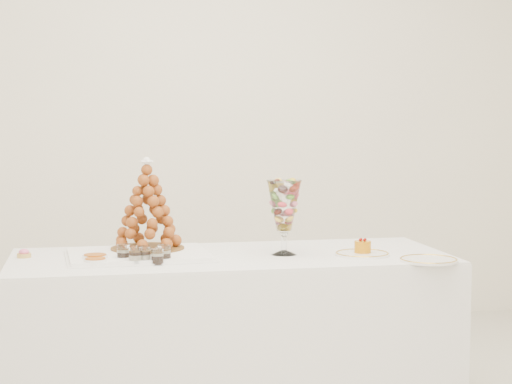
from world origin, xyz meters
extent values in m
cube|color=white|center=(0.00, 2.00, 1.40)|extent=(4.50, 0.04, 2.80)
cube|color=white|center=(0.00, -2.00, 1.40)|extent=(4.50, 0.04, 2.80)
cube|color=white|center=(-0.02, 0.30, 0.35)|extent=(1.86, 0.78, 0.69)
cube|color=white|center=(-0.02, 0.30, 0.70)|extent=(1.85, 0.78, 0.01)
cube|color=white|center=(-0.40, 0.32, 0.71)|extent=(0.61, 0.48, 0.02)
cylinder|color=white|center=(0.21, 0.28, 0.71)|extent=(0.11, 0.11, 0.02)
cylinder|color=white|center=(0.21, 0.28, 0.76)|extent=(0.02, 0.02, 0.08)
sphere|color=white|center=(0.21, 0.28, 0.80)|extent=(0.04, 0.04, 0.04)
cylinder|color=white|center=(0.53, 0.20, 0.71)|extent=(0.23, 0.23, 0.01)
cylinder|color=white|center=(0.75, 0.01, 0.71)|extent=(0.24, 0.24, 0.01)
cylinder|color=tan|center=(-0.88, 0.38, 0.71)|extent=(0.06, 0.06, 0.02)
ellipsoid|color=pink|center=(-0.88, 0.38, 0.73)|extent=(0.04, 0.04, 0.03)
cylinder|color=white|center=(-0.47, 0.21, 0.74)|extent=(0.06, 0.06, 0.07)
cylinder|color=white|center=(-0.39, 0.14, 0.74)|extent=(0.06, 0.06, 0.07)
cylinder|color=white|center=(-0.31, 0.16, 0.74)|extent=(0.06, 0.06, 0.07)
cylinder|color=white|center=(-0.42, 0.13, 0.74)|extent=(0.07, 0.07, 0.07)
cylinder|color=white|center=(-0.34, 0.12, 0.73)|extent=(0.05, 0.05, 0.07)
cylinder|color=white|center=(-0.58, 0.20, 0.72)|extent=(0.10, 0.10, 0.03)
cylinder|color=white|center=(-0.58, 0.13, 0.72)|extent=(0.09, 0.09, 0.03)
cylinder|color=brown|center=(-0.36, 0.41, 0.72)|extent=(0.31, 0.31, 0.01)
cone|color=brown|center=(-0.36, 0.41, 0.92)|extent=(0.29, 0.29, 0.38)
sphere|color=white|center=(-0.36, 0.41, 1.09)|extent=(0.04, 0.04, 0.04)
cylinder|color=#C87709|center=(0.53, 0.20, 0.74)|extent=(0.07, 0.07, 0.05)
sphere|color=#830904|center=(0.54, 0.21, 0.77)|extent=(0.01, 0.01, 0.01)
sphere|color=#830904|center=(0.53, 0.21, 0.77)|extent=(0.01, 0.01, 0.01)
sphere|color=#830904|center=(0.52, 0.20, 0.77)|extent=(0.01, 0.01, 0.01)
sphere|color=#830904|center=(0.54, 0.19, 0.77)|extent=(0.01, 0.01, 0.01)
camera|label=1|loc=(-0.52, -3.25, 1.28)|focal=60.00mm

